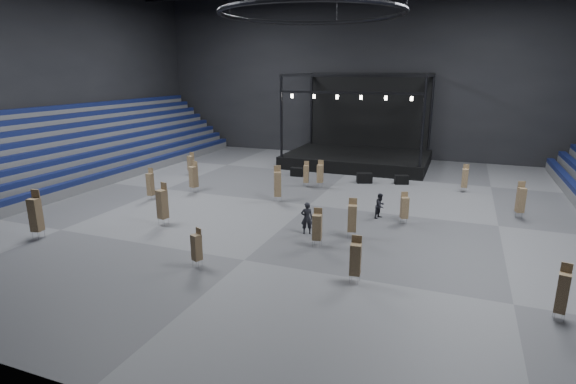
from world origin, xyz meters
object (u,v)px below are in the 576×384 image
(flight_case_right, at_px, (401,180))
(chair_stack_1, at_px, (317,226))
(stage, at_px, (359,150))
(chair_stack_8, at_px, (404,207))
(chair_stack_4, at_px, (191,163))
(chair_stack_11, at_px, (194,176))
(chair_stack_12, at_px, (320,173))
(chair_stack_15, at_px, (278,183))
(chair_stack_0, at_px, (197,247))
(chair_stack_3, at_px, (465,178))
(chair_stack_10, at_px, (356,258))
(man_center, at_px, (307,218))
(chair_stack_13, at_px, (306,174))
(chair_stack_9, at_px, (521,199))
(flight_case_left, at_px, (297,172))
(chair_stack_2, at_px, (36,214))
(chair_stack_6, at_px, (162,203))
(flight_case_mid, at_px, (364,178))
(chair_stack_14, at_px, (563,292))
(crew_member, at_px, (380,206))
(chair_stack_7, at_px, (150,184))
(chair_stack_5, at_px, (352,217))

(flight_case_right, xyz_separation_m, chair_stack_1, (-2.45, -16.14, 0.78))
(stage, distance_m, chair_stack_8, 19.18)
(chair_stack_4, relative_size, chair_stack_11, 0.83)
(chair_stack_12, distance_m, chair_stack_15, 5.58)
(chair_stack_0, relative_size, chair_stack_11, 0.79)
(chair_stack_3, relative_size, chair_stack_10, 1.00)
(chair_stack_1, bearing_deg, man_center, 116.48)
(chair_stack_13, bearing_deg, stage, 68.24)
(chair_stack_3, bearing_deg, chair_stack_8, -107.03)
(chair_stack_9, bearing_deg, flight_case_left, 145.80)
(stage, distance_m, chair_stack_2, 30.88)
(chair_stack_11, relative_size, chair_stack_13, 1.17)
(chair_stack_13, xyz_separation_m, chair_stack_15, (-0.48, -5.08, 0.29))
(chair_stack_6, bearing_deg, chair_stack_10, -1.43)
(chair_stack_8, height_order, chair_stack_12, chair_stack_12)
(flight_case_left, distance_m, flight_case_mid, 6.35)
(chair_stack_1, distance_m, chair_stack_9, 14.56)
(chair_stack_3, relative_size, chair_stack_14, 0.95)
(chair_stack_0, distance_m, crew_member, 12.99)
(chair_stack_3, distance_m, chair_stack_14, 19.52)
(flight_case_mid, xyz_separation_m, man_center, (-0.58, -13.71, 0.54))
(flight_case_right, bearing_deg, chair_stack_9, -37.53)
(chair_stack_9, bearing_deg, man_center, -162.10)
(flight_case_right, bearing_deg, chair_stack_6, -127.80)
(flight_case_mid, bearing_deg, chair_stack_9, -26.61)
(crew_member, bearing_deg, chair_stack_11, 107.72)
(chair_stack_0, distance_m, chair_stack_6, 7.08)
(chair_stack_6, xyz_separation_m, chair_stack_13, (5.20, 12.46, -0.29))
(flight_case_mid, xyz_separation_m, chair_stack_1, (0.60, -15.41, 0.72))
(flight_case_mid, xyz_separation_m, chair_stack_2, (-14.84, -20.06, 1.04))
(chair_stack_4, relative_size, chair_stack_7, 0.86)
(stage, height_order, flight_case_left, stage)
(chair_stack_15, bearing_deg, stage, 56.57)
(chair_stack_9, bearing_deg, chair_stack_2, -166.91)
(chair_stack_2, distance_m, chair_stack_12, 20.88)
(stage, height_order, chair_stack_12, stage)
(flight_case_mid, relative_size, chair_stack_8, 0.64)
(flight_case_mid, distance_m, man_center, 13.73)
(chair_stack_8, xyz_separation_m, chair_stack_14, (7.13, -9.50, 0.10))
(chair_stack_11, bearing_deg, man_center, -7.25)
(flight_case_right, bearing_deg, chair_stack_10, -88.55)
(chair_stack_2, relative_size, chair_stack_15, 1.06)
(chair_stack_9, distance_m, chair_stack_13, 16.07)
(chair_stack_3, relative_size, chair_stack_11, 0.89)
(chair_stack_0, bearing_deg, chair_stack_10, 30.42)
(chair_stack_5, bearing_deg, chair_stack_0, -144.34)
(chair_stack_10, relative_size, chair_stack_15, 0.82)
(flight_case_mid, height_order, chair_stack_10, chair_stack_10)
(chair_stack_2, bearing_deg, chair_stack_0, -9.52)
(stage, bearing_deg, man_center, -85.50)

